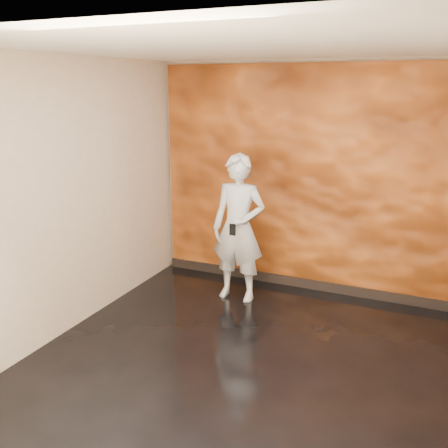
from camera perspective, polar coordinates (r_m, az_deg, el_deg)
room at (r=4.33m, az=3.47°, el=0.75°), size 4.02×4.02×2.81m
feature_wall at (r=6.16m, az=9.97°, el=4.86°), size 3.90×0.06×2.75m
baseboard at (r=6.50m, az=9.34°, el=-6.71°), size 3.90×0.04×0.12m
man at (r=5.87m, az=1.66°, el=-0.49°), size 0.65×0.43×1.75m
phone at (r=5.62m, az=0.98°, el=-0.64°), size 0.07×0.02×0.14m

